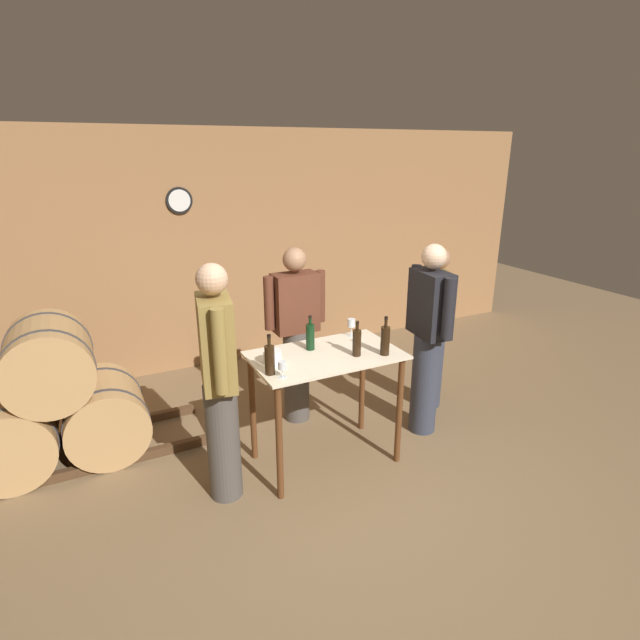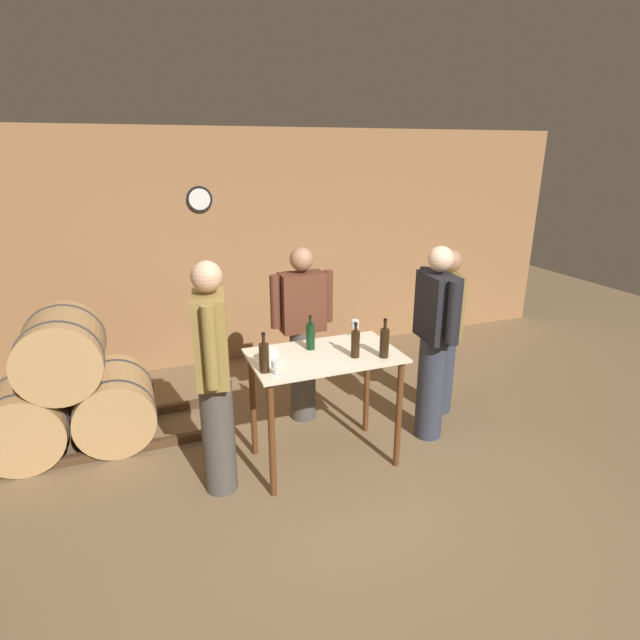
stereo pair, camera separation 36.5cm
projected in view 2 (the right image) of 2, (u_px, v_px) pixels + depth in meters
The scene contains 15 objects.
ground_plane at pixel (353, 497), 3.72m from camera, with size 14.00×14.00×0.00m, color brown.
back_wall at pixel (252, 249), 5.88m from camera, with size 8.40×0.08×2.70m.
barrel_rack at pixel (69, 393), 4.23m from camera, with size 2.30×0.76×1.23m.
tasting_table at pixel (325, 376), 3.94m from camera, with size 1.16×0.69×0.95m.
wine_bottle_far_left at pixel (264, 357), 3.53m from camera, with size 0.07×0.07×0.30m.
wine_bottle_left at pixel (310, 336), 3.94m from camera, with size 0.07×0.07×0.28m.
wine_bottle_center at pixel (355, 343), 3.79m from camera, with size 0.07×0.07×0.28m.
wine_bottle_right at pixel (384, 342), 3.79m from camera, with size 0.07×0.07×0.31m.
wine_glass_near_left at pixel (275, 365), 3.48m from camera, with size 0.06×0.06×0.12m.
wine_glass_near_center at pixel (355, 325), 4.20m from camera, with size 0.07×0.07×0.15m.
ice_bucket at pixel (270, 355), 3.72m from camera, with size 0.14×0.14×0.11m.
person_host at pixel (445, 329), 4.71m from camera, with size 0.34×0.56×1.61m.
person_visitor_with_scarf at pixel (302, 332), 4.57m from camera, with size 0.59×0.24×1.66m.
person_visitor_bearded at pixel (214, 376), 3.53m from camera, with size 0.29×0.58×1.77m.
person_visitor_near_door at pixel (434, 341), 4.25m from camera, with size 0.25×0.59×1.73m.
Camera 2 is at (-1.33, -2.80, 2.46)m, focal length 28.00 mm.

